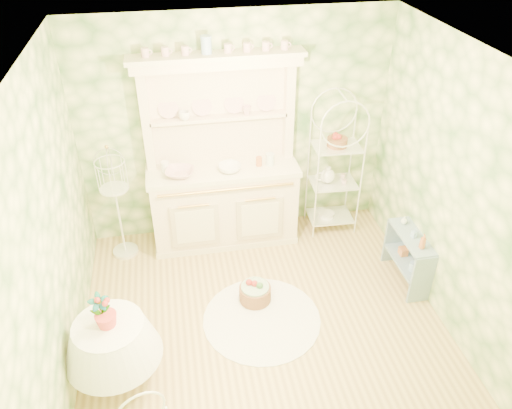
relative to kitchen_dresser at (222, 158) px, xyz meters
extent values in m
plane|color=tan|center=(0.20, -1.52, -1.15)|extent=(3.60, 3.60, 0.00)
plane|color=white|center=(0.20, -1.52, 1.56)|extent=(3.60, 3.60, 0.00)
plane|color=#F6F7B4|center=(-1.60, -1.52, 0.21)|extent=(3.60, 3.60, 0.00)
plane|color=#F6F7B4|center=(2.00, -1.52, 0.21)|extent=(3.60, 3.60, 0.00)
plane|color=#F6F7B4|center=(0.20, 0.28, 0.21)|extent=(3.60, 3.60, 0.00)
plane|color=#F6F7B4|center=(0.20, -3.32, 0.21)|extent=(3.60, 3.60, 0.00)
cube|color=#FDEBCF|center=(0.00, 0.00, 0.00)|extent=(1.87, 0.61, 2.29)
cube|color=white|center=(1.36, 0.02, -0.20)|extent=(0.60, 0.44, 1.88)
cube|color=#7E9BAE|center=(1.88, -1.13, -0.83)|extent=(0.37, 0.76, 0.62)
cylinder|color=white|center=(-1.22, -1.92, -0.78)|extent=(0.86, 0.86, 0.73)
cube|color=white|center=(-1.23, -0.07, -0.39)|extent=(0.38, 0.38, 1.52)
cylinder|color=brown|center=(0.17, -1.15, -1.04)|extent=(0.33, 0.33, 0.20)
cylinder|color=white|center=(0.18, -1.44, -1.14)|extent=(1.61, 1.61, 0.01)
imported|color=white|center=(-0.49, -0.09, -0.13)|extent=(0.39, 0.39, 0.08)
imported|color=white|center=(0.07, -0.08, -0.13)|extent=(0.33, 0.33, 0.08)
imported|color=white|center=(-0.38, 0.14, 0.47)|extent=(0.13, 0.13, 0.10)
imported|color=white|center=(0.31, 0.16, 0.47)|extent=(0.13, 0.13, 0.10)
imported|color=#3F7238|center=(-1.25, -1.91, -0.30)|extent=(0.20, 0.16, 0.32)
imported|color=#B86735|center=(1.88, -1.34, -0.46)|extent=(0.07, 0.07, 0.17)
imported|color=#8EB4DD|center=(1.88, -1.15, -0.49)|extent=(0.06, 0.06, 0.11)
imported|color=silver|center=(1.88, -0.90, -0.50)|extent=(0.09, 0.09, 0.09)
camera|label=1|loc=(-0.54, -4.99, 2.70)|focal=35.00mm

